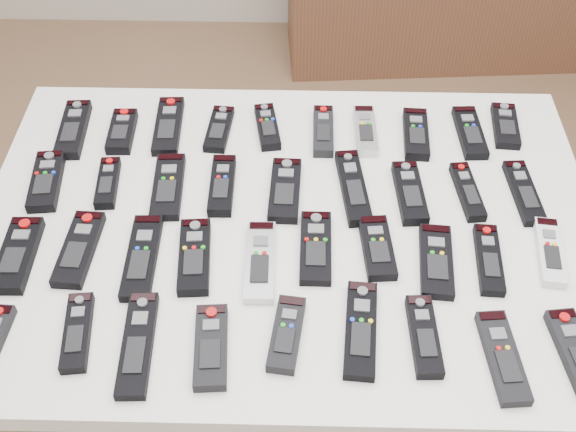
{
  "coord_description": "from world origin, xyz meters",
  "views": [
    {
      "loc": [
        -0.03,
        -1.01,
        1.84
      ],
      "look_at": [
        -0.05,
        -0.02,
        0.8
      ],
      "focal_mm": 45.0,
      "sensor_mm": 36.0,
      "label": 1
    }
  ],
  "objects_px": {
    "remote_21": "(142,257)",
    "remote_0": "(73,129)",
    "remote_23": "(260,262)",
    "remote_24": "(316,248)",
    "remote_27": "(489,259)",
    "remote_2": "(168,126)",
    "remote_32": "(211,347)",
    "remote_35": "(424,336)",
    "remote_37": "(576,354)",
    "remote_26": "(436,261)",
    "remote_30": "(77,332)",
    "remote_4": "(267,127)",
    "remote_13": "(222,185)",
    "remote_10": "(46,181)",
    "remote_3": "(219,129)",
    "remote_33": "(287,334)",
    "remote_25": "(377,248)",
    "remote_7": "(416,134)",
    "remote_8": "(470,132)",
    "remote_20": "(79,249)",
    "remote_16": "(410,193)",
    "remote_34": "(361,330)",
    "remote_19": "(18,255)",
    "remote_6": "(365,131)",
    "table": "(288,242)",
    "remote_11": "(108,183)",
    "remote_15": "(353,187)",
    "remote_36": "(503,357)",
    "remote_1": "(122,131)",
    "remote_5": "(323,131)",
    "remote_17": "(467,192)",
    "remote_22": "(194,256)",
    "remote_31": "(138,344)",
    "remote_12": "(168,186)",
    "remote_9": "(505,126)"
  },
  "relations": [
    {
      "from": "remote_35",
      "to": "remote_37",
      "type": "bearing_deg",
      "value": -8.71
    },
    {
      "from": "remote_27",
      "to": "remote_7",
      "type": "bearing_deg",
      "value": 109.34
    },
    {
      "from": "remote_7",
      "to": "remote_25",
      "type": "height_order",
      "value": "remote_7"
    },
    {
      "from": "remote_2",
      "to": "remote_37",
      "type": "height_order",
      "value": "remote_37"
    },
    {
      "from": "remote_13",
      "to": "remote_30",
      "type": "bearing_deg",
      "value": -121.32
    },
    {
      "from": "remote_1",
      "to": "remote_15",
      "type": "xyz_separation_m",
      "value": [
        0.52,
        -0.17,
        0.0
      ]
    },
    {
      "from": "remote_34",
      "to": "remote_21",
      "type": "bearing_deg",
      "value": 163.53
    },
    {
      "from": "remote_1",
      "to": "remote_21",
      "type": "bearing_deg",
      "value": -75.85
    },
    {
      "from": "remote_0",
      "to": "remote_33",
      "type": "distance_m",
      "value": 0.74
    },
    {
      "from": "remote_17",
      "to": "remote_8",
      "type": "bearing_deg",
      "value": 73.63
    },
    {
      "from": "remote_12",
      "to": "table",
      "type": "bearing_deg",
      "value": -22.09
    },
    {
      "from": "remote_3",
      "to": "remote_34",
      "type": "height_order",
      "value": "remote_34"
    },
    {
      "from": "remote_0",
      "to": "remote_19",
      "type": "xyz_separation_m",
      "value": [
        -0.02,
        -0.37,
        0.0
      ]
    },
    {
      "from": "remote_25",
      "to": "remote_26",
      "type": "relative_size",
      "value": 0.88
    },
    {
      "from": "table",
      "to": "remote_11",
      "type": "xyz_separation_m",
      "value": [
        -0.38,
        0.1,
        0.07
      ]
    },
    {
      "from": "remote_30",
      "to": "remote_32",
      "type": "relative_size",
      "value": 0.96
    },
    {
      "from": "remote_13",
      "to": "remote_17",
      "type": "relative_size",
      "value": 1.04
    },
    {
      "from": "remote_10",
      "to": "remote_6",
      "type": "bearing_deg",
      "value": 8.6
    },
    {
      "from": "remote_27",
      "to": "table",
      "type": "bearing_deg",
      "value": 169.69
    },
    {
      "from": "remote_19",
      "to": "remote_35",
      "type": "xyz_separation_m",
      "value": [
        0.76,
        -0.17,
        -0.0
      ]
    },
    {
      "from": "remote_4",
      "to": "remote_7",
      "type": "xyz_separation_m",
      "value": [
        0.34,
        -0.02,
        0.0
      ]
    },
    {
      "from": "remote_7",
      "to": "remote_8",
      "type": "height_order",
      "value": "remote_7"
    },
    {
      "from": "remote_22",
      "to": "remote_34",
      "type": "xyz_separation_m",
      "value": [
        0.31,
        -0.16,
        -0.0
      ]
    },
    {
      "from": "remote_21",
      "to": "remote_5",
      "type": "bearing_deg",
      "value": 46.51
    },
    {
      "from": "remote_27",
      "to": "remote_2",
      "type": "bearing_deg",
      "value": 153.72
    },
    {
      "from": "remote_2",
      "to": "remote_4",
      "type": "relative_size",
      "value": 1.31
    },
    {
      "from": "remote_13",
      "to": "remote_27",
      "type": "bearing_deg",
      "value": -20.41
    },
    {
      "from": "remote_21",
      "to": "remote_24",
      "type": "xyz_separation_m",
      "value": [
        0.33,
        0.03,
        -0.0
      ]
    },
    {
      "from": "remote_21",
      "to": "remote_0",
      "type": "bearing_deg",
      "value": 119.35
    },
    {
      "from": "remote_26",
      "to": "remote_33",
      "type": "height_order",
      "value": "remote_33"
    },
    {
      "from": "remote_34",
      "to": "remote_6",
      "type": "bearing_deg",
      "value": 90.75
    },
    {
      "from": "remote_22",
      "to": "remote_33",
      "type": "relative_size",
      "value": 1.18
    },
    {
      "from": "remote_16",
      "to": "remote_34",
      "type": "relative_size",
      "value": 0.86
    },
    {
      "from": "remote_3",
      "to": "remote_16",
      "type": "bearing_deg",
      "value": -21.14
    },
    {
      "from": "remote_11",
      "to": "remote_12",
      "type": "relative_size",
      "value": 0.76
    },
    {
      "from": "remote_23",
      "to": "remote_24",
      "type": "height_order",
      "value": "remote_23"
    },
    {
      "from": "remote_15",
      "to": "remote_16",
      "type": "xyz_separation_m",
      "value": [
        0.12,
        -0.01,
        -0.0
      ]
    },
    {
      "from": "table",
      "to": "remote_27",
      "type": "height_order",
      "value": "remote_27"
    },
    {
      "from": "remote_10",
      "to": "remote_31",
      "type": "distance_m",
      "value": 0.48
    },
    {
      "from": "remote_3",
      "to": "remote_33",
      "type": "distance_m",
      "value": 0.58
    },
    {
      "from": "remote_26",
      "to": "remote_30",
      "type": "xyz_separation_m",
      "value": [
        -0.64,
        -0.18,
        0.0
      ]
    },
    {
      "from": "remote_37",
      "to": "remote_9",
      "type": "bearing_deg",
      "value": 83.55
    },
    {
      "from": "remote_19",
      "to": "remote_33",
      "type": "distance_m",
      "value": 0.54
    },
    {
      "from": "remote_2",
      "to": "remote_10",
      "type": "distance_m",
      "value": 0.3
    },
    {
      "from": "remote_23",
      "to": "remote_32",
      "type": "xyz_separation_m",
      "value": [
        -0.07,
        -0.19,
        0.0
      ]
    },
    {
      "from": "remote_24",
      "to": "remote_36",
      "type": "bearing_deg",
      "value": -36.45
    },
    {
      "from": "remote_32",
      "to": "remote_35",
      "type": "bearing_deg",
      "value": 0.8
    },
    {
      "from": "remote_20",
      "to": "remote_21",
      "type": "relative_size",
      "value": 0.9
    },
    {
      "from": "remote_13",
      "to": "remote_25",
      "type": "height_order",
      "value": "remote_13"
    },
    {
      "from": "table",
      "to": "remote_15",
      "type": "distance_m",
      "value": 0.18
    }
  ]
}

